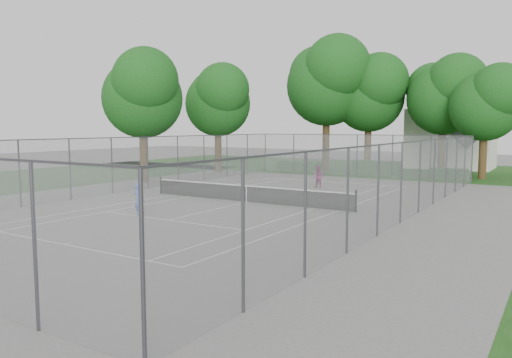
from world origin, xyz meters
The scene contains 18 objects.
ground centered at (0.00, 0.00, 0.00)m, with size 120.00×120.00×0.00m, color slate.
grass_far centered at (0.00, 26.00, 0.00)m, with size 60.00×20.00×0.00m, color #1A4313.
grass_left centered at (-22.00, 0.00, 0.00)m, with size 16.00×40.00×0.00m, color #1A4313.
court_markings centered at (0.00, 0.00, 0.01)m, with size 11.03×23.83×0.01m.
tennis_net centered at (0.00, 0.00, 0.51)m, with size 12.87×0.10×1.10m.
perimeter_fence centered at (0.00, 0.00, 1.81)m, with size 18.08×34.08×3.52m.
tree_far_left centered at (-4.84, 21.62, 8.72)m, with size 8.82×8.05×12.68m.
tree_far_midleft centered at (-1.24, 23.30, 7.53)m, with size 7.62×6.96×10.95m.
tree_far_midright centered at (5.62, 23.04, 7.12)m, with size 7.21×6.58×10.36m.
tree_far_right centered at (9.33, 20.44, 6.22)m, with size 6.30×5.75×9.06m.
tree_side_back centered at (-12.26, 14.05, 6.74)m, with size 6.83×6.24×9.82m.
tree_side_front centered at (-12.14, 4.43, 6.80)m, with size 6.88×6.28×9.89m.
hedge_left centered at (-5.77, 17.74, 0.50)m, with size 4.04×1.21×1.01m, color #1B4115.
hedge_mid centered at (1.06, 18.83, 0.62)m, with size 3.92×1.12×1.23m, color #1B4115.
hedge_right centered at (7.11, 18.43, 0.43)m, with size 2.89×1.06×0.87m, color #1B4115.
house centered at (4.96, 30.11, 3.96)m, with size 7.90×6.12×9.84m.
girl_player centered at (-1.90, -6.30, 0.78)m, with size 0.57×0.38×1.57m, color blue.
woman_player centered at (0.69, 7.93, 0.77)m, with size 0.75×0.58×1.54m, color #802A5E.
Camera 1 is at (15.03, -22.98, 4.17)m, focal length 35.00 mm.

